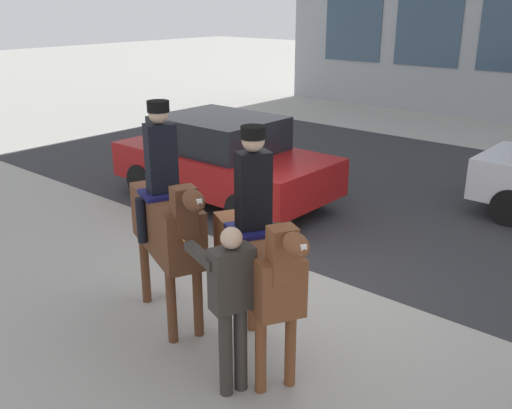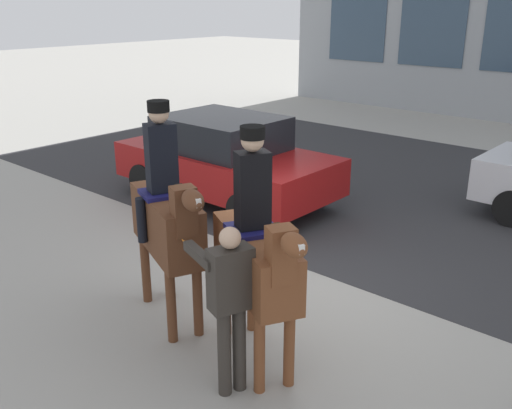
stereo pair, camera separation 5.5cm
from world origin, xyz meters
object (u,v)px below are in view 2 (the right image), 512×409
at_px(mounted_horse_companion, 256,253).
at_px(pedestrian_bystander, 229,298).
at_px(street_car_near_lane, 225,159).
at_px(mounted_horse_lead, 167,217).

xyz_separation_m(mounted_horse_companion, pedestrian_bystander, (0.15, -0.55, -0.22)).
relative_size(pedestrian_bystander, street_car_near_lane, 0.41).
height_order(mounted_horse_lead, pedestrian_bystander, mounted_horse_lead).
bearing_deg(mounted_horse_lead, mounted_horse_companion, 23.95).
bearing_deg(pedestrian_bystander, mounted_horse_companion, -55.61).
distance_m(mounted_horse_companion, pedestrian_bystander, 0.61).
bearing_deg(pedestrian_bystander, mounted_horse_lead, -0.26).
xyz_separation_m(mounted_horse_companion, street_car_near_lane, (-3.76, 3.44, -0.41)).
height_order(mounted_horse_lead, mounted_horse_companion, mounted_horse_lead).
distance_m(mounted_horse_lead, mounted_horse_companion, 1.31).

